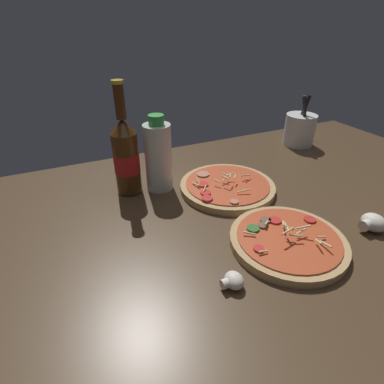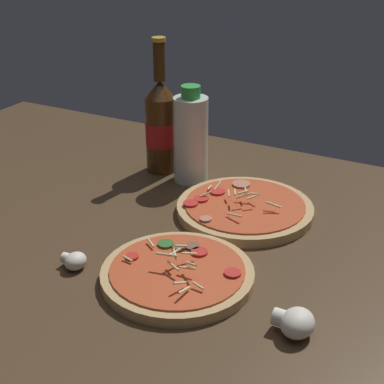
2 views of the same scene
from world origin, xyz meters
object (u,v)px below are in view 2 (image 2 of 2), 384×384
object	(u,v)px
beer_bottle	(161,125)
mushroom_left	(295,322)
oil_bottle	(191,138)
mushroom_right	(74,261)
pizza_near	(178,274)
pizza_far	(244,208)

from	to	relation	value
beer_bottle	mushroom_left	size ratio (longest dim) A/B	5.05
beer_bottle	mushroom_left	bearing A→B (deg)	-41.72
oil_bottle	mushroom_right	xyz separation A→B (cm)	(-0.36, -37.97, -7.83)
pizza_near	beer_bottle	xyz separation A→B (cm)	(-23.31, 34.72, 9.17)
beer_bottle	mushroom_left	world-z (taller)	beer_bottle
oil_bottle	mushroom_right	size ratio (longest dim) A/B	4.98
pizza_far	oil_bottle	xyz separation A→B (cm)	(-15.83, 8.67, 8.15)
pizza_near	mushroom_left	xyz separation A→B (cm)	(19.85, -3.77, 0.85)
beer_bottle	mushroom_right	world-z (taller)	beer_bottle
pizza_near	oil_bottle	xyz separation A→B (cm)	(-15.42, 33.20, 8.15)
oil_bottle	mushroom_left	size ratio (longest dim) A/B	3.57
pizza_near	mushroom_right	xyz separation A→B (cm)	(-15.78, -4.77, 0.33)
pizza_near	oil_bottle	world-z (taller)	oil_bottle
pizza_far	pizza_near	bearing A→B (deg)	-90.95
mushroom_right	oil_bottle	bearing A→B (deg)	89.46
oil_bottle	mushroom_left	distance (cm)	51.62
pizza_far	oil_bottle	world-z (taller)	oil_bottle
oil_bottle	beer_bottle	bearing A→B (deg)	169.10
mushroom_left	mushroom_right	bearing A→B (deg)	-178.39
oil_bottle	mushroom_left	xyz separation A→B (cm)	(35.27, -36.97, -7.30)
pizza_near	pizza_far	world-z (taller)	pizza_far
pizza_far	mushroom_left	bearing A→B (deg)	-55.50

